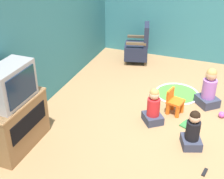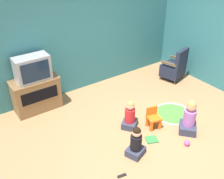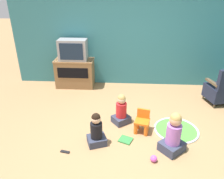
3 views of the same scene
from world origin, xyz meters
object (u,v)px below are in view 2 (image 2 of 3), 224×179
at_px(black_armchair, 174,67).
at_px(television, 32,68).
at_px(child_watching_right, 130,116).
at_px(tv_cabinet, 36,94).
at_px(child_watching_left, 136,143).
at_px(toy_ball, 187,143).
at_px(child_watching_center, 189,119).
at_px(remote_control, 122,176).
at_px(yellow_kid_chair, 153,119).
at_px(book, 152,139).

bearing_deg(black_armchair, television, -26.36).
bearing_deg(child_watching_right, tv_cabinet, 89.58).
distance_m(child_watching_left, toy_ball, 1.01).
bearing_deg(tv_cabinet, toy_ball, -56.66).
relative_size(child_watching_center, remote_control, 4.50).
bearing_deg(child_watching_left, remote_control, -172.95).
height_order(yellow_kid_chair, remote_control, yellow_kid_chair).
distance_m(child_watching_right, toy_ball, 1.17).
bearing_deg(yellow_kid_chair, book, -121.27).
bearing_deg(black_armchair, yellow_kid_chair, 18.39).
distance_m(child_watching_center, book, 0.82).
xyz_separation_m(child_watching_left, toy_ball, (0.91, -0.37, -0.20)).
height_order(child_watching_left, child_watching_center, child_watching_center).
bearing_deg(tv_cabinet, child_watching_right, -53.02).
bearing_deg(black_armchair, toy_ball, 34.65).
bearing_deg(yellow_kid_chair, toy_ball, -66.03).
distance_m(black_armchair, yellow_kid_chair, 2.15).
xyz_separation_m(child_watching_center, remote_control, (-1.71, -0.16, -0.29)).
bearing_deg(book, tv_cabinet, -35.32).
xyz_separation_m(tv_cabinet, book, (1.34, -2.21, -0.37)).
relative_size(child_watching_center, book, 2.53).
bearing_deg(child_watching_center, toy_ball, 179.56).
height_order(child_watching_left, book, child_watching_left).
bearing_deg(toy_ball, child_watching_center, 40.64).
distance_m(black_armchair, child_watching_left, 3.02).
bearing_deg(television, toy_ball, -56.36).
relative_size(child_watching_left, book, 2.14).
bearing_deg(child_watching_left, tv_cabinet, 89.80).
bearing_deg(remote_control, book, -148.13).
bearing_deg(child_watching_center, child_watching_right, 96.70).
bearing_deg(toy_ball, television, 123.64).
distance_m(television, book, 2.74).
distance_m(child_watching_center, remote_control, 1.75).
distance_m(television, black_armchair, 3.57).
distance_m(television, yellow_kid_chair, 2.63).
bearing_deg(child_watching_center, remote_control, 144.13).
height_order(tv_cabinet, child_watching_right, tv_cabinet).
distance_m(television, remote_control, 2.75).
bearing_deg(black_armchair, child_watching_center, 36.30).
xyz_separation_m(black_armchair, book, (-2.10, -1.46, -0.33)).
xyz_separation_m(yellow_kid_chair, child_watching_left, (-0.78, -0.40, 0.07)).
height_order(child_watching_right, toy_ball, child_watching_right).
xyz_separation_m(black_armchair, toy_ball, (-1.67, -1.93, -0.29)).
bearing_deg(television, child_watching_right, -52.51).
bearing_deg(yellow_kid_chair, child_watching_left, -138.83).
bearing_deg(toy_ball, child_watching_left, 158.19).
distance_m(yellow_kid_chair, remote_control, 1.43).
bearing_deg(toy_ball, yellow_kid_chair, 99.90).
xyz_separation_m(child_watching_center, toy_ball, (-0.32, -0.27, -0.25)).
height_order(tv_cabinet, yellow_kid_chair, tv_cabinet).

